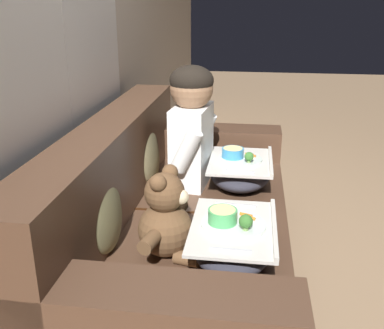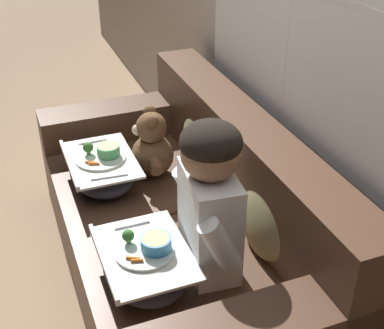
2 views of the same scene
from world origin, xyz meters
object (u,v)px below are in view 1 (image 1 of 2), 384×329
at_px(couch, 173,231).
at_px(teddy_bear, 166,219).
at_px(throw_pillow_behind_child, 145,149).
at_px(throw_pillow_behind_teddy, 101,208).
at_px(lap_tray_child, 240,171).
at_px(lap_tray_teddy, 233,240).
at_px(child_figure, 192,121).

bearing_deg(couch, teddy_bear, -173.14).
height_order(throw_pillow_behind_child, throw_pillow_behind_teddy, throw_pillow_behind_child).
bearing_deg(teddy_bear, lap_tray_child, -19.26).
height_order(couch, lap_tray_teddy, couch).
bearing_deg(lap_tray_teddy, throw_pillow_behind_teddy, 89.96).
bearing_deg(throw_pillow_behind_teddy, couch, -30.38).
distance_m(throw_pillow_behind_teddy, lap_tray_teddy, 0.53).
distance_m(couch, lap_tray_teddy, 0.51).
height_order(throw_pillow_behind_child, lap_tray_teddy, throw_pillow_behind_child).
relative_size(throw_pillow_behind_child, teddy_bear, 1.03).
xyz_separation_m(throw_pillow_behind_child, throw_pillow_behind_teddy, (-0.74, 0.00, 0.00)).
bearing_deg(throw_pillow_behind_child, throw_pillow_behind_teddy, 180.00).
bearing_deg(couch, throw_pillow_behind_teddy, 149.62).
distance_m(couch, lap_tray_child, 0.51).
relative_size(throw_pillow_behind_child, lap_tray_child, 0.90).
bearing_deg(lap_tray_teddy, lap_tray_child, 0.02).
bearing_deg(child_figure, lap_tray_teddy, -160.45).
bearing_deg(throw_pillow_behind_teddy, throw_pillow_behind_child, 0.00).
bearing_deg(lap_tray_teddy, teddy_bear, 90.16).
xyz_separation_m(throw_pillow_behind_teddy, lap_tray_teddy, (-0.00, -0.52, -0.10)).
xyz_separation_m(couch, child_figure, (0.37, -0.04, 0.45)).
bearing_deg(child_figure, throw_pillow_behind_child, 89.97).
xyz_separation_m(couch, teddy_bear, (-0.37, -0.04, 0.25)).
relative_size(throw_pillow_behind_child, child_figure, 0.62).
bearing_deg(lap_tray_teddy, couch, 39.37).
relative_size(throw_pillow_behind_child, lap_tray_teddy, 0.86).
bearing_deg(teddy_bear, couch, 6.86).
distance_m(throw_pillow_behind_child, lap_tray_teddy, 0.91).
height_order(throw_pillow_behind_child, child_figure, child_figure).
distance_m(throw_pillow_behind_teddy, teddy_bear, 0.26).
relative_size(couch, lap_tray_child, 4.33).
xyz_separation_m(teddy_bear, lap_tray_teddy, (0.00, -0.26, -0.07)).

